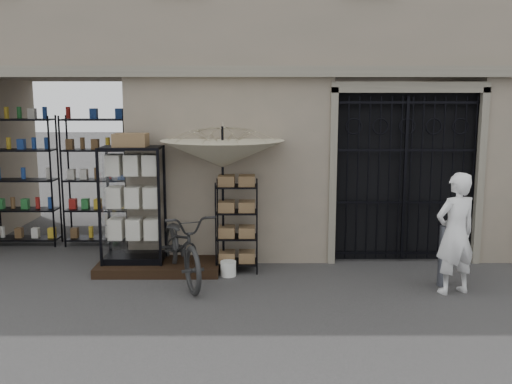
{
  "coord_description": "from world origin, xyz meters",
  "views": [
    {
      "loc": [
        -0.83,
        -7.52,
        2.83
      ],
      "look_at": [
        -0.8,
        1.4,
        1.35
      ],
      "focal_mm": 40.0,
      "sensor_mm": 36.0,
      "label": 1
    }
  ],
  "objects_px": {
    "display_cabinet": "(133,210)",
    "bicycle": "(182,280)",
    "white_bucket": "(228,269)",
    "market_umbrella": "(222,146)",
    "steel_bollard": "(444,256)",
    "shopkeeper": "(452,292)",
    "wire_rack": "(237,227)"
  },
  "relations": [
    {
      "from": "wire_rack",
      "to": "bicycle",
      "type": "height_order",
      "value": "wire_rack"
    },
    {
      "from": "wire_rack",
      "to": "white_bucket",
      "type": "height_order",
      "value": "wire_rack"
    },
    {
      "from": "white_bucket",
      "to": "steel_bollard",
      "type": "bearing_deg",
      "value": -8.44
    },
    {
      "from": "wire_rack",
      "to": "shopkeeper",
      "type": "height_order",
      "value": "wire_rack"
    },
    {
      "from": "shopkeeper",
      "to": "display_cabinet",
      "type": "bearing_deg",
      "value": -32.1
    },
    {
      "from": "market_umbrella",
      "to": "steel_bollard",
      "type": "xyz_separation_m",
      "value": [
        3.38,
        -0.86,
        -1.59
      ]
    },
    {
      "from": "display_cabinet",
      "to": "bicycle",
      "type": "bearing_deg",
      "value": -51.18
    },
    {
      "from": "white_bucket",
      "to": "shopkeeper",
      "type": "bearing_deg",
      "value": -13.63
    },
    {
      "from": "market_umbrella",
      "to": "shopkeeper",
      "type": "height_order",
      "value": "market_umbrella"
    },
    {
      "from": "display_cabinet",
      "to": "wire_rack",
      "type": "height_order",
      "value": "display_cabinet"
    },
    {
      "from": "market_umbrella",
      "to": "steel_bollard",
      "type": "relative_size",
      "value": 3.08
    },
    {
      "from": "white_bucket",
      "to": "wire_rack",
      "type": "bearing_deg",
      "value": 66.37
    },
    {
      "from": "wire_rack",
      "to": "shopkeeper",
      "type": "xyz_separation_m",
      "value": [
        3.2,
        -1.11,
        -0.74
      ]
    },
    {
      "from": "wire_rack",
      "to": "display_cabinet",
      "type": "bearing_deg",
      "value": 167.4
    },
    {
      "from": "wire_rack",
      "to": "white_bucket",
      "type": "xyz_separation_m",
      "value": [
        -0.13,
        -0.3,
        -0.62
      ]
    },
    {
      "from": "wire_rack",
      "to": "bicycle",
      "type": "xyz_separation_m",
      "value": [
        -0.84,
        -0.52,
        -0.74
      ]
    },
    {
      "from": "wire_rack",
      "to": "shopkeeper",
      "type": "relative_size",
      "value": 0.84
    },
    {
      "from": "display_cabinet",
      "to": "market_umbrella",
      "type": "xyz_separation_m",
      "value": [
        1.47,
        0.03,
        1.05
      ]
    },
    {
      "from": "bicycle",
      "to": "steel_bollard",
      "type": "bearing_deg",
      "value": -25.31
    },
    {
      "from": "display_cabinet",
      "to": "bicycle",
      "type": "relative_size",
      "value": 0.96
    },
    {
      "from": "white_bucket",
      "to": "display_cabinet",
      "type": "bearing_deg",
      "value": 167.83
    },
    {
      "from": "display_cabinet",
      "to": "white_bucket",
      "type": "distance_m",
      "value": 1.83
    },
    {
      "from": "display_cabinet",
      "to": "wire_rack",
      "type": "distance_m",
      "value": 1.72
    },
    {
      "from": "display_cabinet",
      "to": "wire_rack",
      "type": "bearing_deg",
      "value": -19.12
    },
    {
      "from": "white_bucket",
      "to": "steel_bollard",
      "type": "distance_m",
      "value": 3.34
    },
    {
      "from": "steel_bollard",
      "to": "shopkeeper",
      "type": "bearing_deg",
      "value": -83.26
    },
    {
      "from": "display_cabinet",
      "to": "shopkeeper",
      "type": "relative_size",
      "value": 1.16
    },
    {
      "from": "white_bucket",
      "to": "bicycle",
      "type": "xyz_separation_m",
      "value": [
        -0.71,
        -0.22,
        -0.12
      ]
    },
    {
      "from": "market_umbrella",
      "to": "steel_bollard",
      "type": "bearing_deg",
      "value": -14.2
    },
    {
      "from": "display_cabinet",
      "to": "market_umbrella",
      "type": "height_order",
      "value": "market_umbrella"
    },
    {
      "from": "bicycle",
      "to": "shopkeeper",
      "type": "xyz_separation_m",
      "value": [
        4.04,
        -0.59,
        0.0
      ]
    },
    {
      "from": "bicycle",
      "to": "white_bucket",
      "type": "bearing_deg",
      "value": -4.24
    }
  ]
}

